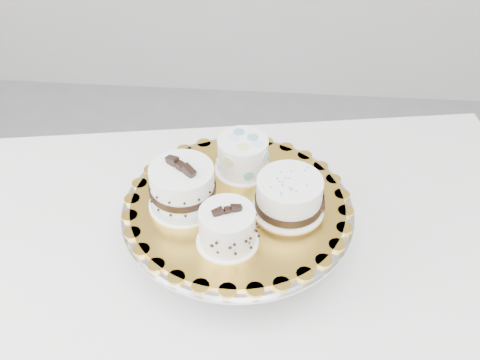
# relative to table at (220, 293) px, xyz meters

# --- Properties ---
(table) EXTENTS (1.40, 1.05, 0.75)m
(table) POSITION_rel_table_xyz_m (0.00, 0.00, 0.00)
(table) COLOR white
(table) RESTS_ON floor
(cake_stand) EXTENTS (0.40, 0.40, 0.11)m
(cake_stand) POSITION_rel_table_xyz_m (0.03, 0.05, 0.15)
(cake_stand) COLOR gray
(cake_stand) RESTS_ON table
(cake_board) EXTENTS (0.38, 0.38, 0.01)m
(cake_board) POSITION_rel_table_xyz_m (0.03, 0.05, 0.18)
(cake_board) COLOR orange
(cake_board) RESTS_ON cake_stand
(cake_swirl) EXTENTS (0.12, 0.12, 0.08)m
(cake_swirl) POSITION_rel_table_xyz_m (0.02, -0.04, 0.22)
(cake_swirl) COLOR white
(cake_swirl) RESTS_ON cake_board
(cake_banded) EXTENTS (0.15, 0.15, 0.10)m
(cake_banded) POSITION_rel_table_xyz_m (-0.06, 0.04, 0.22)
(cake_banded) COLOR white
(cake_banded) RESTS_ON cake_board
(cake_dots) EXTENTS (0.12, 0.12, 0.07)m
(cake_dots) POSITION_rel_table_xyz_m (0.03, 0.14, 0.22)
(cake_dots) COLOR white
(cake_dots) RESTS_ON cake_board
(cake_ribbon) EXTENTS (0.13, 0.12, 0.07)m
(cake_ribbon) POSITION_rel_table_xyz_m (0.12, 0.04, 0.21)
(cake_ribbon) COLOR white
(cake_ribbon) RESTS_ON cake_board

